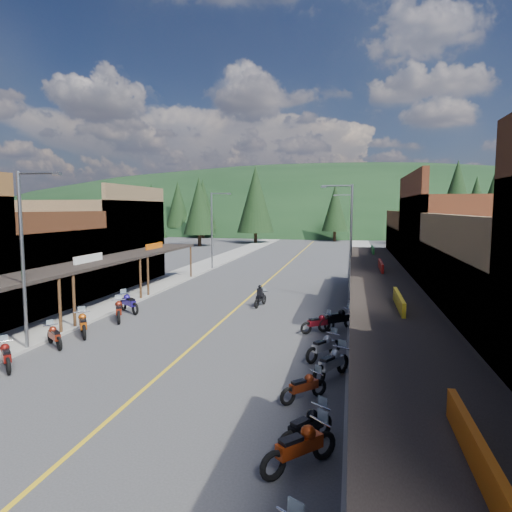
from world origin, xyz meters
The scene contains 39 objects.
ground centered at (0.00, 0.00, 0.00)m, with size 220.00×220.00×0.00m, color #38383A.
centerline centered at (0.00, 20.00, 0.01)m, with size 0.15×90.00×0.01m, color gold.
sidewalk_west centered at (-8.70, 20.00, 0.07)m, with size 3.40×94.00×0.15m, color gray.
sidewalk_east centered at (8.70, 20.00, 0.07)m, with size 3.40×94.00×0.15m, color gray.
shop_west_2 centered at (-13.75, 1.70, 2.53)m, with size 10.90×9.00×6.20m.
shop_west_3 centered at (-13.78, 11.30, 3.52)m, with size 10.90×10.20×8.20m.
shop_east_2 centered at (13.78, 1.70, 3.52)m, with size 10.90×9.00×8.20m.
shop_east_3 centered at (13.75, 11.30, 2.53)m, with size 10.90×10.20×6.20m.
streetlight_0 centered at (-6.95, -6.00, 4.46)m, with size 2.16×0.18×8.00m.
streetlight_1 centered at (-6.95, 22.00, 4.46)m, with size 2.16×0.18×8.00m.
streetlight_2 centered at (6.95, 8.00, 4.46)m, with size 2.16×0.18×8.00m.
streetlight_3 centered at (6.95, 30.00, 4.46)m, with size 2.16×0.18×8.00m.
ridge_hill centered at (0.00, 135.00, 0.00)m, with size 310.00×140.00×60.00m, color black.
pine_0 centered at (-40.00, 62.00, 6.48)m, with size 5.04×5.04×11.00m.
pine_1 centered at (-24.00, 70.00, 7.24)m, with size 5.88×5.88×12.50m.
pine_2 centered at (-10.00, 58.00, 7.99)m, with size 6.72×6.72×14.00m.
pine_3 centered at (4.00, 66.00, 6.48)m, with size 5.04×5.04×11.00m.
pine_4 centered at (18.00, 60.00, 7.24)m, with size 5.88×5.88×12.50m.
pine_5 centered at (34.00, 72.00, 7.99)m, with size 6.72×6.72×14.00m.
pine_7 centered at (-32.00, 76.00, 7.24)m, with size 5.88×5.88×12.50m.
pine_8 centered at (-22.00, 40.00, 5.98)m, with size 4.48×4.48×10.00m.
pine_9 centered at (24.00, 45.00, 6.38)m, with size 4.93×4.93×10.80m.
pine_10 centered at (-18.00, 50.00, 6.78)m, with size 5.38×5.38×11.60m.
pine_11 centered at (20.00, 38.00, 7.19)m, with size 5.82×5.82×12.40m.
bike_west_4 centered at (-6.26, -8.25, 0.60)m, with size 0.70×2.10×1.20m, color maroon, non-canonical shape.
bike_west_5 centered at (-6.23, -5.26, 0.57)m, with size 0.66×1.99×1.13m, color maroon, non-canonical shape.
bike_west_6 centered at (-6.00, -3.33, 0.66)m, with size 0.78×2.33×1.33m, color #A4440B, non-canonical shape.
bike_west_7 centered at (-5.78, -0.12, 0.67)m, with size 0.78×2.34×1.34m, color maroon, non-canonical shape.
bike_west_8 centered at (-6.17, 1.86, 0.67)m, with size 0.78×2.35×1.34m, color navy, non-canonical shape.
bike_east_2 centered at (5.97, -12.89, 0.65)m, with size 0.76×2.27×1.30m, color #9B2C0B, non-canonical shape.
bike_east_3 centered at (6.02, -11.74, 0.58)m, with size 0.68×2.03×1.16m, color black, non-canonical shape.
bike_east_4 centered at (5.66, -8.83, 0.53)m, with size 0.62×1.87×1.07m, color maroon, non-canonical shape.
bike_east_5 centered at (6.47, -6.68, 0.66)m, with size 0.76×2.29×1.31m, color #A8A9AE, non-canonical shape.
bike_east_6 centered at (6.05, -4.51, 0.61)m, with size 0.72×2.15×1.23m, color #A0A0A5, non-canonical shape.
bike_east_7 centered at (5.52, -0.34, 0.56)m, with size 0.65×1.95×1.12m, color maroon, non-canonical shape.
bike_east_8 centered at (6.48, 0.32, 0.66)m, with size 0.77×2.32×1.32m, color black, non-canonical shape.
rider_on_bike centered at (1.38, 5.26, 0.59)m, with size 0.95×2.02×1.48m.
pedestrian_east_a centered at (8.56, -1.57, 1.06)m, with size 0.67×0.44×1.83m, color #292030.
pedestrian_east_b centered at (7.94, 11.24, 1.02)m, with size 0.85×0.49×1.74m, color brown.
Camera 1 is at (7.08, -23.46, 6.40)m, focal length 32.00 mm.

